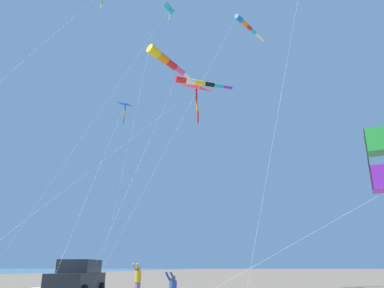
{
  "coord_description": "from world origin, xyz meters",
  "views": [
    {
      "loc": [
        -11.0,
        16.2,
        1.48
      ],
      "look_at": [
        -6.52,
        -5.08,
        8.78
      ],
      "focal_mm": 34.33,
      "sensor_mm": 36.0,
      "label": 1
    }
  ],
  "objects_px": {
    "parked_car": "(78,277)",
    "kite_windsock_black_fish_shape": "(165,60)",
    "kite_delta_purple_drifting": "(197,88)",
    "kite_delta_orange_high_right": "(169,10)",
    "kite_windsock_teal_far_right": "(197,83)",
    "kite_box_red_high_left": "(382,160)",
    "kite_delta_striped_overhead": "(125,105)",
    "person_bystander_far": "(138,278)",
    "kite_windsock_small_distant": "(247,26)"
  },
  "relations": [
    {
      "from": "parked_car",
      "to": "kite_windsock_black_fish_shape",
      "type": "distance_m",
      "value": 17.45
    },
    {
      "from": "kite_delta_purple_drifting",
      "to": "kite_delta_orange_high_right",
      "type": "xyz_separation_m",
      "value": [
        2.08,
        0.3,
        6.81
      ]
    },
    {
      "from": "kite_windsock_teal_far_right",
      "to": "kite_box_red_high_left",
      "type": "distance_m",
      "value": 22.51
    },
    {
      "from": "kite_delta_striped_overhead",
      "to": "kite_delta_orange_high_right",
      "type": "xyz_separation_m",
      "value": [
        -3.57,
        0.97,
        7.27
      ]
    },
    {
      "from": "kite_windsock_teal_far_right",
      "to": "kite_box_red_high_left",
      "type": "height_order",
      "value": "kite_windsock_teal_far_right"
    },
    {
      "from": "parked_car",
      "to": "kite_delta_purple_drifting",
      "type": "bearing_deg",
      "value": -144.44
    },
    {
      "from": "person_bystander_far",
      "to": "kite_delta_purple_drifting",
      "type": "xyz_separation_m",
      "value": [
        -2.55,
        -3.42,
        12.64
      ]
    },
    {
      "from": "kite_windsock_teal_far_right",
      "to": "kite_box_red_high_left",
      "type": "bearing_deg",
      "value": 118.52
    },
    {
      "from": "kite_delta_purple_drifting",
      "to": "kite_windsock_black_fish_shape",
      "type": "height_order",
      "value": "kite_windsock_black_fish_shape"
    },
    {
      "from": "kite_delta_purple_drifting",
      "to": "kite_windsock_teal_far_right",
      "type": "xyz_separation_m",
      "value": [
        1.05,
        -5.33,
        3.33
      ]
    },
    {
      "from": "parked_car",
      "to": "kite_delta_purple_drifting",
      "type": "xyz_separation_m",
      "value": [
        -5.68,
        -4.06,
        12.59
      ]
    },
    {
      "from": "kite_delta_purple_drifting",
      "to": "kite_windsock_black_fish_shape",
      "type": "relative_size",
      "value": 0.79
    },
    {
      "from": "kite_windsock_small_distant",
      "to": "kite_box_red_high_left",
      "type": "height_order",
      "value": "kite_windsock_small_distant"
    },
    {
      "from": "kite_windsock_teal_far_right",
      "to": "kite_windsock_small_distant",
      "type": "height_order",
      "value": "kite_windsock_small_distant"
    },
    {
      "from": "kite_windsock_small_distant",
      "to": "kite_delta_striped_overhead",
      "type": "bearing_deg",
      "value": 4.81
    },
    {
      "from": "kite_windsock_black_fish_shape",
      "to": "kite_windsock_small_distant",
      "type": "distance_m",
      "value": 6.91
    },
    {
      "from": "kite_delta_orange_high_right",
      "to": "kite_delta_striped_overhead",
      "type": "bearing_deg",
      "value": -15.24
    },
    {
      "from": "person_bystander_far",
      "to": "kite_windsock_small_distant",
      "type": "relative_size",
      "value": 0.09
    },
    {
      "from": "kite_delta_striped_overhead",
      "to": "kite_delta_orange_high_right",
      "type": "height_order",
      "value": "kite_delta_orange_high_right"
    },
    {
      "from": "kite_box_red_high_left",
      "to": "kite_delta_purple_drifting",
      "type": "bearing_deg",
      "value": -54.71
    },
    {
      "from": "kite_windsock_black_fish_shape",
      "to": "kite_windsock_small_distant",
      "type": "height_order",
      "value": "kite_windsock_small_distant"
    },
    {
      "from": "kite_delta_striped_overhead",
      "to": "kite_box_red_high_left",
      "type": "relative_size",
      "value": 1.82
    },
    {
      "from": "kite_delta_orange_high_right",
      "to": "kite_windsock_small_distant",
      "type": "xyz_separation_m",
      "value": [
        -5.78,
        -1.76,
        -1.11
      ]
    },
    {
      "from": "kite_delta_purple_drifting",
      "to": "kite_delta_striped_overhead",
      "type": "xyz_separation_m",
      "value": [
        5.65,
        -0.67,
        -0.46
      ]
    },
    {
      "from": "person_bystander_far",
      "to": "kite_box_red_high_left",
      "type": "xyz_separation_m",
      "value": [
        -10.5,
        7.81,
        3.68
      ]
    },
    {
      "from": "kite_delta_striped_overhead",
      "to": "kite_box_red_high_left",
      "type": "bearing_deg",
      "value": 138.81
    },
    {
      "from": "kite_delta_striped_overhead",
      "to": "kite_box_red_high_left",
      "type": "xyz_separation_m",
      "value": [
        -13.6,
        11.9,
        -8.5
      ]
    },
    {
      "from": "kite_delta_striped_overhead",
      "to": "kite_delta_orange_high_right",
      "type": "relative_size",
      "value": 0.64
    },
    {
      "from": "kite_delta_striped_overhead",
      "to": "kite_box_red_high_left",
      "type": "height_order",
      "value": "kite_delta_striped_overhead"
    },
    {
      "from": "person_bystander_far",
      "to": "kite_delta_orange_high_right",
      "type": "relative_size",
      "value": 0.08
    },
    {
      "from": "kite_windsock_black_fish_shape",
      "to": "kite_windsock_small_distant",
      "type": "relative_size",
      "value": 0.92
    },
    {
      "from": "person_bystander_far",
      "to": "kite_windsock_small_distant",
      "type": "bearing_deg",
      "value": -142.03
    },
    {
      "from": "kite_delta_purple_drifting",
      "to": "kite_delta_orange_high_right",
      "type": "bearing_deg",
      "value": 8.34
    },
    {
      "from": "kite_box_red_high_left",
      "to": "kite_windsock_black_fish_shape",
      "type": "bearing_deg",
      "value": -49.97
    },
    {
      "from": "parked_car",
      "to": "kite_delta_purple_drifting",
      "type": "relative_size",
      "value": 0.32
    },
    {
      "from": "kite_windsock_teal_far_right",
      "to": "kite_delta_orange_high_right",
      "type": "bearing_deg",
      "value": 79.66
    },
    {
      "from": "parked_car",
      "to": "person_bystander_far",
      "type": "bearing_deg",
      "value": -168.48
    },
    {
      "from": "kite_delta_purple_drifting",
      "to": "kite_box_red_high_left",
      "type": "bearing_deg",
      "value": 125.29
    },
    {
      "from": "kite_delta_purple_drifting",
      "to": "kite_box_red_high_left",
      "type": "relative_size",
      "value": 1.92
    },
    {
      "from": "kite_windsock_black_fish_shape",
      "to": "kite_box_red_high_left",
      "type": "distance_m",
      "value": 21.06
    },
    {
      "from": "parked_car",
      "to": "kite_delta_striped_overhead",
      "type": "xyz_separation_m",
      "value": [
        -0.03,
        -4.73,
        12.13
      ]
    },
    {
      "from": "kite_delta_orange_high_right",
      "to": "person_bystander_far",
      "type": "bearing_deg",
      "value": 81.38
    },
    {
      "from": "parked_car",
      "to": "kite_delta_orange_high_right",
      "type": "height_order",
      "value": "kite_delta_orange_high_right"
    },
    {
      "from": "parked_car",
      "to": "kite_windsock_black_fish_shape",
      "type": "xyz_separation_m",
      "value": [
        -2.79,
        -5.74,
        16.24
      ]
    },
    {
      "from": "kite_delta_striped_overhead",
      "to": "kite_windsock_black_fish_shape",
      "type": "xyz_separation_m",
      "value": [
        -2.75,
        -1.01,
        4.12
      ]
    },
    {
      "from": "parked_car",
      "to": "kite_delta_purple_drifting",
      "type": "height_order",
      "value": "kite_delta_purple_drifting"
    },
    {
      "from": "kite_windsock_teal_far_right",
      "to": "person_bystander_far",
      "type": "bearing_deg",
      "value": 80.27
    },
    {
      "from": "kite_windsock_black_fish_shape",
      "to": "kite_windsock_teal_far_right",
      "type": "relative_size",
      "value": 1.05
    },
    {
      "from": "person_bystander_far",
      "to": "kite_box_red_high_left",
      "type": "distance_m",
      "value": 13.6
    },
    {
      "from": "parked_car",
      "to": "person_bystander_far",
      "type": "height_order",
      "value": "parked_car"
    }
  ]
}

